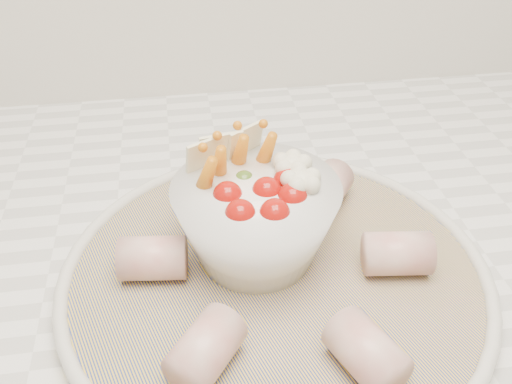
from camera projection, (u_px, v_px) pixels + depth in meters
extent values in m
cube|color=white|center=(290.00, 240.00, 0.57)|extent=(2.04, 0.62, 0.04)
cylinder|color=navy|center=(275.00, 278.00, 0.49)|extent=(0.46, 0.46, 0.01)
torus|color=silver|center=(275.00, 272.00, 0.49)|extent=(0.37, 0.37, 0.01)
sphere|color=#A8100A|center=(240.00, 214.00, 0.44)|extent=(0.02, 0.02, 0.02)
sphere|color=#A8100A|center=(275.00, 214.00, 0.44)|extent=(0.02, 0.02, 0.02)
sphere|color=#A8100A|center=(292.00, 198.00, 0.45)|extent=(0.02, 0.02, 0.02)
sphere|color=#A8100A|center=(228.00, 196.00, 0.46)|extent=(0.02, 0.02, 0.02)
sphere|color=#A8100A|center=(267.00, 191.00, 0.46)|extent=(0.02, 0.02, 0.02)
sphere|color=#A8100A|center=(287.00, 182.00, 0.47)|extent=(0.02, 0.02, 0.02)
sphere|color=#446822|center=(244.00, 181.00, 0.48)|extent=(0.02, 0.02, 0.02)
cone|color=orange|center=(220.00, 168.00, 0.47)|extent=(0.02, 0.04, 0.06)
cone|color=orange|center=(240.00, 157.00, 0.49)|extent=(0.03, 0.04, 0.06)
cone|color=orange|center=(265.00, 155.00, 0.49)|extent=(0.03, 0.04, 0.06)
cone|color=orange|center=(206.00, 181.00, 0.46)|extent=(0.03, 0.04, 0.06)
sphere|color=#EFEACE|center=(292.00, 171.00, 0.48)|extent=(0.03, 0.03, 0.03)
sphere|color=#EFEACE|center=(301.00, 188.00, 0.46)|extent=(0.03, 0.03, 0.03)
cube|color=#EFE8BA|center=(221.00, 153.00, 0.49)|extent=(0.04, 0.02, 0.04)
cube|color=#EFE8BA|center=(245.00, 146.00, 0.50)|extent=(0.04, 0.03, 0.04)
cube|color=#EFE8BA|center=(206.00, 159.00, 0.48)|extent=(0.04, 0.03, 0.04)
cylinder|color=#BD5D56|center=(397.00, 253.00, 0.48)|extent=(0.06, 0.04, 0.04)
cylinder|color=#BD5D56|center=(326.00, 189.00, 0.55)|extent=(0.06, 0.07, 0.04)
cylinder|color=#BD5D56|center=(211.00, 187.00, 0.55)|extent=(0.06, 0.07, 0.04)
cylinder|color=#BD5D56|center=(153.00, 258.00, 0.47)|extent=(0.06, 0.04, 0.04)
cylinder|color=#BD5D56|center=(206.00, 349.00, 0.40)|extent=(0.06, 0.07, 0.04)
cylinder|color=#BD5D56|center=(366.00, 352.00, 0.40)|extent=(0.06, 0.07, 0.04)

